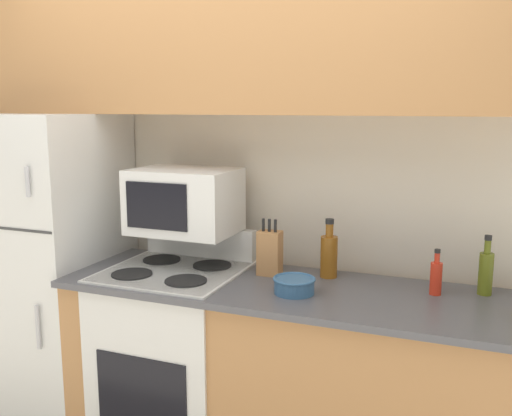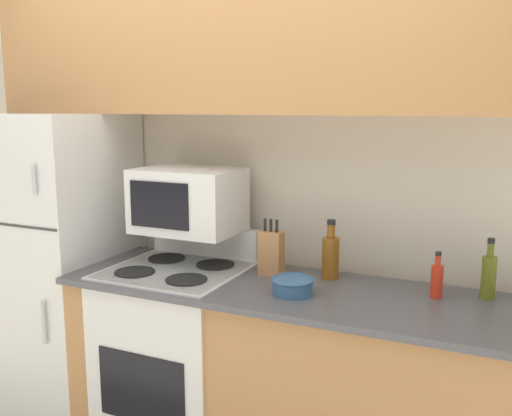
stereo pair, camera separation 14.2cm
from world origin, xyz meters
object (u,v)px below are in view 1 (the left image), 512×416
at_px(bowl, 294,285).
at_px(bottle_hot_sauce, 436,277).
at_px(microwave, 184,201).
at_px(bottle_whiskey, 329,254).
at_px(stove, 176,357).
at_px(bottle_olive_oil, 486,271).
at_px(knife_block, 270,253).
at_px(refrigerator, 52,269).

xyz_separation_m(bowl, bottle_hot_sauce, (0.57, 0.21, 0.04)).
distance_m(bowl, bottle_hot_sauce, 0.61).
height_order(microwave, bottle_whiskey, microwave).
bearing_deg(stove, bottle_olive_oil, 8.14).
distance_m(microwave, bottle_olive_oil, 1.43).
distance_m(stove, microwave, 0.78).
distance_m(stove, knife_block, 0.72).
distance_m(bowl, bottle_olive_oil, 0.82).
bearing_deg(bottle_hot_sauce, refrigerator, -177.76).
xyz_separation_m(knife_block, bottle_whiskey, (0.27, 0.07, 0.00)).
relative_size(knife_block, bottle_hot_sauce, 1.37).
bearing_deg(bowl, microwave, 162.36).
xyz_separation_m(microwave, bottle_whiskey, (0.72, 0.08, -0.22)).
distance_m(bottle_whiskey, bottle_hot_sauce, 0.50).
distance_m(bottle_olive_oil, bottle_whiskey, 0.69).
relative_size(stove, microwave, 2.16).
height_order(refrigerator, bottle_olive_oil, refrigerator).
height_order(bowl, bottle_olive_oil, bottle_olive_oil).
height_order(bottle_olive_oil, bottle_hot_sauce, bottle_olive_oil).
height_order(refrigerator, bottle_whiskey, refrigerator).
xyz_separation_m(refrigerator, stove, (0.78, -0.04, -0.36)).
height_order(knife_block, bottle_whiskey, bottle_whiskey).
bearing_deg(bottle_olive_oil, knife_block, -175.88).
height_order(microwave, knife_block, microwave).
bearing_deg(stove, bottle_whiskey, 15.50).
height_order(bowl, bottle_hot_sauce, bottle_hot_sauce).
xyz_separation_m(refrigerator, bottle_whiskey, (1.51, 0.16, 0.19)).
relative_size(bowl, bottle_hot_sauce, 0.93).
xyz_separation_m(stove, bowl, (0.64, -0.08, 0.48)).
bearing_deg(stove, microwave, 88.06).
height_order(bottle_olive_oil, bottle_whiskey, bottle_whiskey).
relative_size(stove, bottle_hot_sauce, 5.47).
bearing_deg(knife_block, stove, -163.60).
height_order(knife_block, bowl, knife_block).
height_order(stove, bottle_olive_oil, bottle_olive_oil).
xyz_separation_m(refrigerator, bottle_olive_oil, (2.19, 0.16, 0.19)).
relative_size(bottle_whiskey, bottle_hot_sauce, 1.40).
xyz_separation_m(microwave, bowl, (0.64, -0.20, -0.30)).
relative_size(microwave, bowl, 2.73).
xyz_separation_m(stove, bottle_olive_oil, (1.41, 0.20, 0.54)).
bearing_deg(knife_block, bottle_olive_oil, 4.12).
distance_m(microwave, bowl, 0.73).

